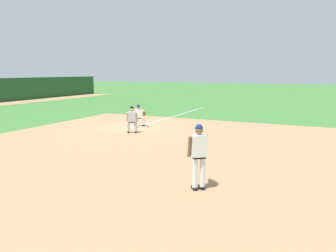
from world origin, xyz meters
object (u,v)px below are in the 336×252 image
Objects in this scene: first_base_bag at (134,127)px; baserunner at (132,118)px; baseball at (164,144)px; pitcher at (199,153)px; first_baseman at (139,114)px.

baserunner is at bearing -152.93° from first_base_bag.
pitcher is (-4.73, -3.41, 1.02)m from baseball.
first_baseman is (8.61, 6.99, -0.33)m from pitcher.
pitcher is 1.27× the size of baserunner.
pitcher is 9.07m from baserunner.
baseball is 0.05× the size of baserunner.
first_base_bag is 0.28× the size of first_baseman.
first_base_bag is at bearing -179.10° from first_baseman.
first_base_bag is 0.20× the size of pitcher.
first_base_bag is at bearing 27.07° from baserunner.
baserunner is at bearing 43.42° from pitcher.
first_base_bag reaches higher than baseball.
first_baseman is at bearing 0.90° from first_base_bag.
baseball is at bearing 35.79° from pitcher.
baserunner is at bearing -159.52° from first_baseman.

